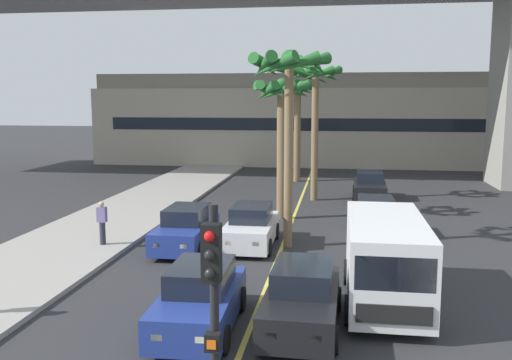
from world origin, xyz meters
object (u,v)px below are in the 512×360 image
at_px(palm_tree_near_median, 289,82).
at_px(car_queue_third, 186,229).
at_px(car_queue_second, 376,219).
at_px(pedestrian_mid_block, 102,222).
at_px(car_queue_front, 370,187).
at_px(car_queue_fifth, 251,227).
at_px(car_queue_fourth, 200,299).
at_px(palm_tree_mid_median, 315,90).
at_px(palm_tree_farthest_median, 282,110).
at_px(palm_tree_far_median, 298,102).
at_px(car_queue_sixth, 302,299).
at_px(traffic_light_median_near, 213,318).
at_px(delivery_van, 386,259).

bearing_deg(palm_tree_near_median, car_queue_third, -168.61).
distance_m(car_queue_second, pedestrian_mid_block, 10.76).
xyz_separation_m(car_queue_front, car_queue_fifth, (-4.94, -10.72, 0.00)).
height_order(car_queue_fourth, car_queue_fifth, same).
bearing_deg(palm_tree_near_median, car_queue_fifth, -177.11).
distance_m(car_queue_front, palm_tree_mid_median, 6.13).
height_order(car_queue_front, palm_tree_farthest_median, palm_tree_farthest_median).
bearing_deg(palm_tree_far_median, car_queue_fifth, -91.52).
bearing_deg(palm_tree_far_median, palm_tree_mid_median, -78.29).
height_order(car_queue_second, car_queue_fifth, same).
relative_size(car_queue_third, palm_tree_far_median, 0.60).
xyz_separation_m(palm_tree_farthest_median, pedestrian_mid_block, (-6.05, -6.22, -4.04)).
relative_size(car_queue_sixth, pedestrian_mid_block, 2.55).
distance_m(traffic_light_median_near, palm_tree_mid_median, 24.11).
bearing_deg(car_queue_third, palm_tree_mid_median, 68.63).
relative_size(delivery_van, palm_tree_farthest_median, 0.81).
bearing_deg(car_queue_front, palm_tree_far_median, 124.83).
relative_size(car_queue_fourth, delivery_van, 0.79).
distance_m(car_queue_sixth, palm_tree_mid_median, 18.36).
xyz_separation_m(car_queue_second, palm_tree_mid_median, (-2.88, 7.92, 5.30)).
xyz_separation_m(car_queue_fifth, pedestrian_mid_block, (-5.44, -1.12, 0.28)).
bearing_deg(car_queue_front, palm_tree_farthest_median, -127.62).
xyz_separation_m(car_queue_third, palm_tree_far_median, (2.80, 17.85, 4.63)).
distance_m(palm_tree_mid_median, palm_tree_farthest_median, 5.33).
height_order(car_queue_fourth, palm_tree_mid_median, palm_tree_mid_median).
height_order(car_queue_second, car_queue_sixth, same).
bearing_deg(car_queue_fourth, delivery_van, 26.38).
bearing_deg(car_queue_front, car_queue_fourth, -105.02).
bearing_deg(car_queue_sixth, car_queue_front, 82.08).
xyz_separation_m(palm_tree_far_median, pedestrian_mid_block, (-5.89, -18.28, -4.36)).
bearing_deg(palm_tree_farthest_median, palm_tree_near_median, -81.12).
height_order(delivery_van, palm_tree_farthest_median, palm_tree_farthest_median).
distance_m(delivery_van, palm_tree_far_median, 23.43).
bearing_deg(palm_tree_near_median, palm_tree_far_median, 93.14).
relative_size(car_queue_third, palm_tree_farthest_median, 0.64).
height_order(delivery_van, traffic_light_median_near, traffic_light_median_near).
bearing_deg(car_queue_third, car_queue_fifth, 16.24).
bearing_deg(car_queue_front, car_queue_second, -91.09).
bearing_deg(palm_tree_near_median, palm_tree_farthest_median, 98.88).
relative_size(car_queue_fifth, pedestrian_mid_block, 2.54).
bearing_deg(delivery_van, car_queue_sixth, -138.67).
height_order(car_queue_front, pedestrian_mid_block, pedestrian_mid_block).
relative_size(delivery_van, traffic_light_median_near, 1.25).
bearing_deg(car_queue_front, car_queue_fifth, -114.74).
distance_m(car_queue_third, traffic_light_median_near, 13.77).
bearing_deg(car_queue_front, palm_tree_near_median, -108.41).
height_order(car_queue_second, palm_tree_far_median, palm_tree_far_median).
distance_m(car_queue_sixth, palm_tree_near_median, 9.29).
xyz_separation_m(car_queue_front, palm_tree_farthest_median, (-4.33, -5.62, 4.32)).
bearing_deg(car_queue_third, traffic_light_median_near, -72.91).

